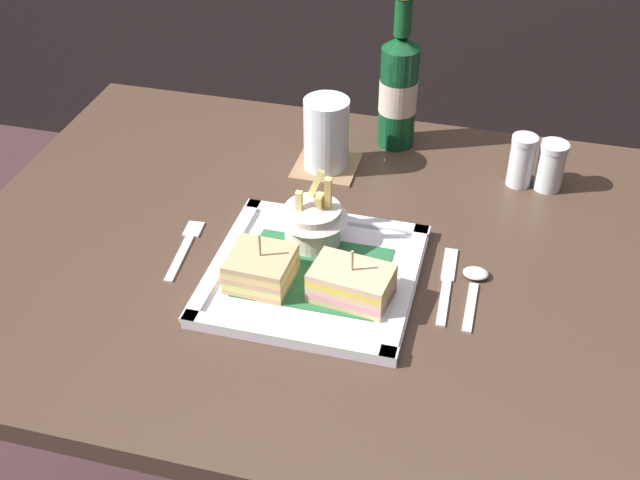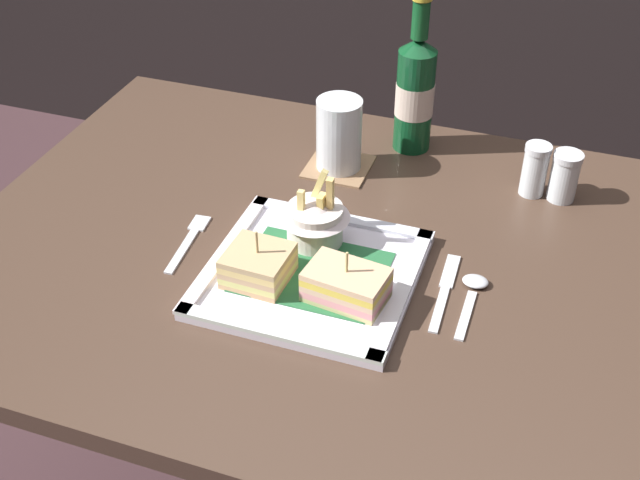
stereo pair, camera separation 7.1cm
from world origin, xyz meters
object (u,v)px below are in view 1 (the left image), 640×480
at_px(sandwich_half_left, 261,269).
at_px(knife, 447,282).
at_px(spoon, 474,282).
at_px(pepper_shaker, 550,169).
at_px(beer_bottle, 398,88).
at_px(fork, 185,246).
at_px(water_glass, 326,138).
at_px(fries_cup, 313,218).
at_px(sandwich_half_right, 351,284).
at_px(square_plate, 313,274).
at_px(dining_table, 326,319).
at_px(salt_shaker, 521,164).

bearing_deg(sandwich_half_left, knife, 16.89).
bearing_deg(knife, spoon, 8.19).
bearing_deg(sandwich_half_left, pepper_shaker, 43.63).
xyz_separation_m(beer_bottle, fork, (-0.23, -0.36, -0.10)).
distance_m(beer_bottle, water_glass, 0.15).
bearing_deg(sandwich_half_left, fries_cup, 67.59).
distance_m(beer_bottle, spoon, 0.39).
distance_m(sandwich_half_right, fork, 0.26).
bearing_deg(knife, pepper_shaker, 65.86).
height_order(fork, spoon, spoon).
xyz_separation_m(square_plate, sandwich_half_right, (0.06, -0.04, 0.03)).
relative_size(sandwich_half_left, fries_cup, 0.77).
bearing_deg(dining_table, salt_shaker, 43.56).
relative_size(dining_table, salt_shaker, 12.52).
relative_size(knife, spoon, 1.27).
xyz_separation_m(fries_cup, salt_shaker, (0.27, 0.24, -0.01)).
bearing_deg(pepper_shaker, dining_table, -141.08).
distance_m(sandwich_half_left, salt_shaker, 0.46).
height_order(square_plate, sandwich_half_right, sandwich_half_right).
bearing_deg(sandwich_half_right, salt_shaker, 60.66).
bearing_deg(square_plate, sandwich_half_right, -30.43).
bearing_deg(beer_bottle, sandwich_half_right, -87.49).
relative_size(dining_table, water_glass, 9.05).
bearing_deg(spoon, square_plate, -168.94).
bearing_deg(beer_bottle, fries_cup, -100.95).
height_order(sandwich_half_right, fork, sandwich_half_right).
distance_m(square_plate, pepper_shaker, 0.43).
bearing_deg(water_glass, knife, -46.47).
bearing_deg(dining_table, fork, -166.62).
distance_m(sandwich_half_left, pepper_shaker, 0.49).
relative_size(dining_table, knife, 6.57).
distance_m(sandwich_half_left, spoon, 0.28).
xyz_separation_m(sandwich_half_left, fork, (-0.13, 0.06, -0.03)).
bearing_deg(fries_cup, spoon, -6.62).
bearing_deg(salt_shaker, knife, -105.80).
height_order(salt_shaker, pepper_shaker, salt_shaker).
distance_m(dining_table, sandwich_half_right, 0.20).
relative_size(dining_table, beer_bottle, 4.03).
height_order(sandwich_half_left, fork, sandwich_half_left).
bearing_deg(knife, water_glass, 133.53).
bearing_deg(salt_shaker, beer_bottle, 160.23).
distance_m(dining_table, square_plate, 0.16).
bearing_deg(square_plate, pepper_shaker, 45.80).
xyz_separation_m(fries_cup, pepper_shaker, (0.31, 0.24, -0.02)).
relative_size(beer_bottle, knife, 1.63).
height_order(fries_cup, spoon, fries_cup).
relative_size(square_plate, beer_bottle, 1.04).
bearing_deg(spoon, sandwich_half_left, -164.21).
bearing_deg(pepper_shaker, sandwich_half_right, -124.70).
xyz_separation_m(sandwich_half_right, knife, (0.12, 0.07, -0.03)).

